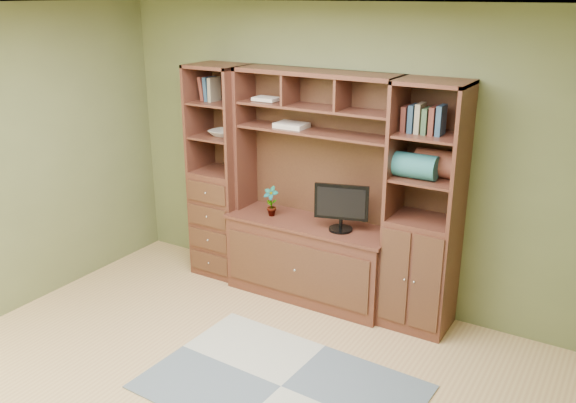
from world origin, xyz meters
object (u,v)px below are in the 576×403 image
Objects in this scene: left_tower at (221,173)px; right_tower at (424,210)px; center_hutch at (310,191)px; monitor at (341,199)px.

right_tower is at bearing 0.00° from left_tower.
monitor is at bearing -6.11° from center_hutch.
left_tower is (-1.00, 0.04, 0.00)m from center_hutch.
right_tower is at bearing 2.23° from center_hutch.
center_hutch reaches higher than monitor.
right_tower reaches higher than monitor.
right_tower is (2.02, 0.00, 0.00)m from left_tower.
left_tower is at bearing 160.27° from monitor.
center_hutch is at bearing 157.39° from monitor.
left_tower is 3.63× the size of monitor.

